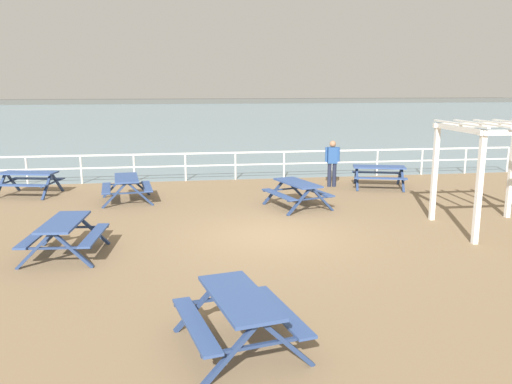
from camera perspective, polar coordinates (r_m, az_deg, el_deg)
name	(u,v)px	position (r m, az deg, el deg)	size (l,w,h in m)	color
ground_plane	(272,239)	(12.76, 1.72, -5.19)	(30.00, 24.00, 0.20)	#846B4C
sea_band	(194,115)	(64.90, -6.81, 8.36)	(142.00, 90.00, 0.01)	gray
distant_shoreline	(186,103)	(107.85, -7.64, 9.61)	(142.00, 6.00, 1.80)	#4C4C47
seaward_railing	(235,160)	(20.09, -2.27, 3.48)	(23.07, 0.07, 1.08)	white
picnic_table_near_right	(379,172)	(18.99, 13.33, 2.20)	(2.14, 1.94, 0.80)	#334C84
picnic_table_mid_centre	(127,183)	(16.78, -14.01, 0.96)	(1.72, 1.96, 0.80)	#334C84
picnic_table_far_left	(297,188)	(15.50, 4.56, 0.40)	(1.94, 2.15, 0.80)	#334C84
picnic_table_far_right	(64,230)	(11.79, -20.27, -3.88)	(1.68, 1.93, 0.80)	#334C84
picnic_table_seaward	(239,308)	(7.32, -1.85, -12.62)	(1.84, 2.07, 0.80)	#334C84
picnic_table_corner	(29,178)	(18.80, -23.65, 1.44)	(2.09, 1.87, 0.80)	#334C84
visitor	(332,161)	(18.83, 8.36, 3.43)	(0.53, 0.25, 1.66)	#1E2338
lattice_pergola	(499,151)	(14.19, 25.12, 4.07)	(2.51, 2.63, 2.70)	white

